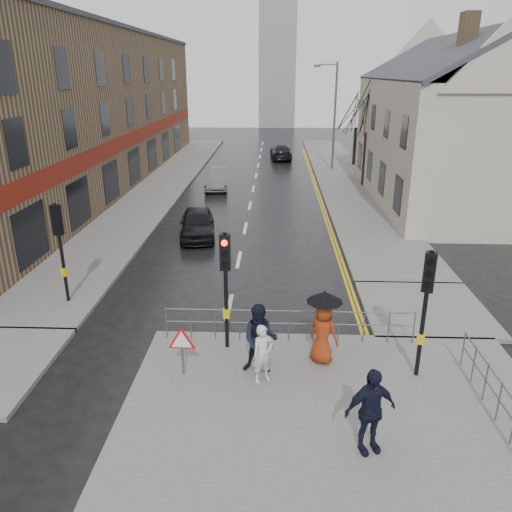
# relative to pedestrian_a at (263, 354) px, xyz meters

# --- Properties ---
(ground) EXTENTS (120.00, 120.00, 0.00)m
(ground) POSITION_rel_pedestrian_a_xyz_m (-1.25, 1.41, -0.91)
(ground) COLOR black
(ground) RESTS_ON ground
(near_pavement) EXTENTS (10.00, 9.00, 0.14)m
(near_pavement) POSITION_rel_pedestrian_a_xyz_m (1.75, -2.09, -0.84)
(near_pavement) COLOR #605E5B
(near_pavement) RESTS_ON ground
(left_pavement) EXTENTS (4.00, 44.00, 0.14)m
(left_pavement) POSITION_rel_pedestrian_a_xyz_m (-7.75, 24.41, -0.84)
(left_pavement) COLOR #605E5B
(left_pavement) RESTS_ON ground
(right_pavement) EXTENTS (4.00, 40.00, 0.14)m
(right_pavement) POSITION_rel_pedestrian_a_xyz_m (5.25, 26.41, -0.84)
(right_pavement) COLOR #605E5B
(right_pavement) RESTS_ON ground
(pavement_bridge_right) EXTENTS (4.00, 4.20, 0.14)m
(pavement_bridge_right) POSITION_rel_pedestrian_a_xyz_m (5.25, 4.41, -0.84)
(pavement_bridge_right) COLOR #605E5B
(pavement_bridge_right) RESTS_ON ground
(building_left_terrace) EXTENTS (8.00, 42.00, 10.00)m
(building_left_terrace) POSITION_rel_pedestrian_a_xyz_m (-13.25, 23.41, 4.09)
(building_left_terrace) COLOR brown
(building_left_terrace) RESTS_ON ground
(building_right_cream) EXTENTS (9.00, 16.40, 10.10)m
(building_right_cream) POSITION_rel_pedestrian_a_xyz_m (10.75, 19.41, 3.87)
(building_right_cream) COLOR #B0AB9A
(building_right_cream) RESTS_ON ground
(church_tower) EXTENTS (5.00, 5.00, 18.00)m
(church_tower) POSITION_rel_pedestrian_a_xyz_m (0.25, 63.41, 8.09)
(church_tower) COLOR gray
(church_tower) RESTS_ON ground
(traffic_signal_near_left) EXTENTS (0.28, 0.27, 3.40)m
(traffic_signal_near_left) POSITION_rel_pedestrian_a_xyz_m (-1.05, 1.60, 1.55)
(traffic_signal_near_left) COLOR black
(traffic_signal_near_left) RESTS_ON near_pavement
(traffic_signal_near_right) EXTENTS (0.34, 0.33, 3.40)m
(traffic_signal_near_right) POSITION_rel_pedestrian_a_xyz_m (3.94, 0.40, 1.55)
(traffic_signal_near_right) COLOR black
(traffic_signal_near_right) RESTS_ON near_pavement
(traffic_signal_far_left) EXTENTS (0.34, 0.33, 3.40)m
(traffic_signal_far_left) POSITION_rel_pedestrian_a_xyz_m (-6.75, 4.41, 1.55)
(traffic_signal_far_left) COLOR black
(traffic_signal_far_left) RESTS_ON left_pavement
(guard_railing_front) EXTENTS (7.14, 0.04, 1.00)m
(guard_railing_front) POSITION_rel_pedestrian_a_xyz_m (0.70, 2.01, -0.05)
(guard_railing_front) COLOR #595B5E
(guard_railing_front) RESTS_ON near_pavement
(guard_railing_side) EXTENTS (0.04, 4.54, 1.00)m
(guard_railing_side) POSITION_rel_pedestrian_a_xyz_m (5.25, -1.34, -0.06)
(guard_railing_side) COLOR #595B5E
(guard_railing_side) RESTS_ON near_pavement
(warning_sign) EXTENTS (0.80, 0.07, 1.35)m
(warning_sign) POSITION_rel_pedestrian_a_xyz_m (-2.05, 0.20, 0.14)
(warning_sign) COLOR #595B5E
(warning_sign) RESTS_ON near_pavement
(street_lamp) EXTENTS (1.83, 0.25, 8.00)m
(street_lamp) POSITION_rel_pedestrian_a_xyz_m (4.57, 29.41, 3.80)
(street_lamp) COLOR #595B5E
(street_lamp) RESTS_ON right_pavement
(tree_near) EXTENTS (2.40, 2.40, 6.58)m
(tree_near) POSITION_rel_pedestrian_a_xyz_m (6.25, 23.41, 4.23)
(tree_near) COLOR black
(tree_near) RESTS_ON right_pavement
(tree_far) EXTENTS (2.40, 2.40, 5.64)m
(tree_far) POSITION_rel_pedestrian_a_xyz_m (6.75, 31.41, 3.52)
(tree_far) COLOR black
(tree_far) RESTS_ON right_pavement
(pedestrian_a) EXTENTS (0.67, 0.61, 1.53)m
(pedestrian_a) POSITION_rel_pedestrian_a_xyz_m (0.00, 0.00, 0.00)
(pedestrian_a) COLOR silver
(pedestrian_a) RESTS_ON near_pavement
(pedestrian_b) EXTENTS (0.98, 0.80, 1.88)m
(pedestrian_b) POSITION_rel_pedestrian_a_xyz_m (-0.08, 0.42, 0.17)
(pedestrian_b) COLOR black
(pedestrian_b) RESTS_ON near_pavement
(pedestrian_with_umbrella) EXTENTS (1.00, 0.96, 2.05)m
(pedestrian_with_umbrella) POSITION_rel_pedestrian_a_xyz_m (1.56, 0.95, 0.35)
(pedestrian_with_umbrella) COLOR maroon
(pedestrian_with_umbrella) RESTS_ON near_pavement
(pedestrian_d) EXTENTS (1.21, 0.80, 1.90)m
(pedestrian_d) POSITION_rel_pedestrian_a_xyz_m (2.22, -2.37, 0.19)
(pedestrian_d) COLOR black
(pedestrian_d) RESTS_ON near_pavement
(car_parked) EXTENTS (2.13, 4.16, 1.36)m
(car_parked) POSITION_rel_pedestrian_a_xyz_m (-3.45, 11.92, -0.23)
(car_parked) COLOR black
(car_parked) RESTS_ON ground
(car_mid) EXTENTS (1.89, 4.32, 1.38)m
(car_mid) POSITION_rel_pedestrian_a_xyz_m (-3.78, 22.40, -0.22)
(car_mid) COLOR #515557
(car_mid) RESTS_ON ground
(car_far) EXTENTS (2.08, 4.50, 1.27)m
(car_far) POSITION_rel_pedestrian_a_xyz_m (0.69, 34.59, -0.27)
(car_far) COLOR black
(car_far) RESTS_ON ground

